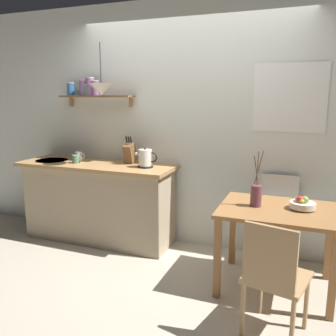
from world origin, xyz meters
TOP-DOWN VIEW (x-y plane):
  - ground_plane at (0.00, 0.00)m, footprint 14.00×14.00m
  - back_wall at (0.20, 0.65)m, footprint 6.80×0.11m
  - kitchen_counter at (-1.00, 0.32)m, footprint 1.83×0.63m
  - wall_shelf at (-1.17, 0.49)m, footprint 0.91×0.20m
  - dining_table at (1.04, -0.06)m, footprint 0.99×0.77m
  - dining_chair_near at (1.08, -0.79)m, footprint 0.49×0.50m
  - dining_chair_far at (1.01, 0.42)m, footprint 0.43×0.44m
  - fruit_bowl at (1.23, -0.02)m, footprint 0.22×0.22m
  - twig_vase at (0.85, -0.07)m, footprint 0.10×0.10m
  - electric_kettle at (-0.38, 0.30)m, footprint 0.25×0.17m
  - knife_block at (-0.64, 0.43)m, footprint 0.10×0.19m
  - coffee_mug_by_sink at (-1.22, 0.23)m, footprint 0.13×0.09m
  - coffee_mug_spare at (-1.28, 0.37)m, footprint 0.12×0.08m
  - pendant_lamp at (-0.84, 0.21)m, footprint 0.27×0.27m

SIDE VIEW (x-z plane):
  - ground_plane at x=0.00m, z-range 0.00..0.00m
  - kitchen_counter at x=-1.00m, z-range 0.01..0.93m
  - dining_chair_near at x=1.08m, z-range 0.05..0.93m
  - dining_chair_far at x=1.01m, z-range 0.05..0.95m
  - dining_table at x=1.04m, z-range 0.26..0.99m
  - fruit_bowl at x=1.23m, z-range 0.73..0.85m
  - twig_vase at x=0.85m, z-range 0.59..1.09m
  - coffee_mug_by_sink at x=-1.22m, z-range 0.93..1.02m
  - coffee_mug_spare at x=-1.28m, z-range 0.93..1.04m
  - electric_kettle at x=-0.38m, z-range 0.92..1.13m
  - knife_block at x=-0.64m, z-range 0.90..1.21m
  - back_wall at x=0.20m, z-range 0.00..2.70m
  - wall_shelf at x=-1.17m, z-range 1.57..1.91m
  - pendant_lamp at x=-0.84m, z-range 1.49..2.02m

